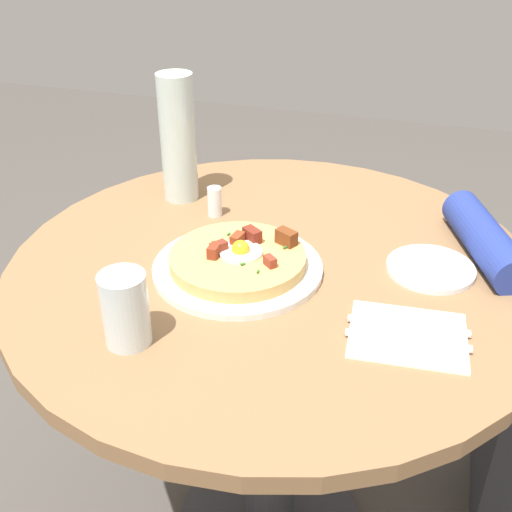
# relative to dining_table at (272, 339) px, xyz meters

# --- Properties ---
(dining_table) EXTENTS (0.93, 0.93, 0.73)m
(dining_table) POSITION_rel_dining_table_xyz_m (0.00, 0.00, 0.00)
(dining_table) COLOR olive
(dining_table) RESTS_ON ground_plane
(pizza_plate) EXTENTS (0.29, 0.29, 0.01)m
(pizza_plate) POSITION_rel_dining_table_xyz_m (-0.05, -0.05, 0.18)
(pizza_plate) COLOR white
(pizza_plate) RESTS_ON dining_table
(breakfast_pizza) EXTENTS (0.23, 0.23, 0.05)m
(breakfast_pizza) POSITION_rel_dining_table_xyz_m (-0.05, -0.05, 0.20)
(breakfast_pizza) COLOR tan
(breakfast_pizza) RESTS_ON pizza_plate
(bread_plate) EXTENTS (0.15, 0.15, 0.01)m
(bread_plate) POSITION_rel_dining_table_xyz_m (0.27, 0.05, 0.18)
(bread_plate) COLOR white
(bread_plate) RESTS_ON dining_table
(napkin) EXTENTS (0.18, 0.15, 0.00)m
(napkin) POSITION_rel_dining_table_xyz_m (0.25, -0.15, 0.18)
(napkin) COLOR white
(napkin) RESTS_ON dining_table
(fork) EXTENTS (0.18, 0.03, 0.00)m
(fork) POSITION_rel_dining_table_xyz_m (0.25, -0.16, 0.18)
(fork) COLOR silver
(fork) RESTS_ON napkin
(knife) EXTENTS (0.18, 0.03, 0.00)m
(knife) POSITION_rel_dining_table_xyz_m (0.24, -0.13, 0.18)
(knife) COLOR silver
(knife) RESTS_ON napkin
(water_glass) EXTENTS (0.07, 0.07, 0.11)m
(water_glass) POSITION_rel_dining_table_xyz_m (-0.14, -0.28, 0.23)
(water_glass) COLOR silver
(water_glass) RESTS_ON dining_table
(water_bottle) EXTENTS (0.07, 0.07, 0.26)m
(water_bottle) POSITION_rel_dining_table_xyz_m (-0.26, 0.19, 0.30)
(water_bottle) COLOR silver
(water_bottle) RESTS_ON dining_table
(salt_shaker) EXTENTS (0.03, 0.03, 0.06)m
(salt_shaker) POSITION_rel_dining_table_xyz_m (-0.16, 0.13, 0.20)
(salt_shaker) COLOR white
(salt_shaker) RESTS_ON dining_table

